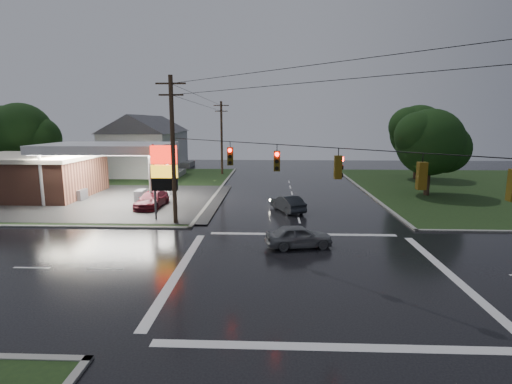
{
  "coord_description": "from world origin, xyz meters",
  "views": [
    {
      "loc": [
        -2.14,
        -19.79,
        7.76
      ],
      "look_at": [
        -3.24,
        6.78,
        3.0
      ],
      "focal_mm": 28.0,
      "sensor_mm": 36.0,
      "label": 1
    }
  ],
  "objects_px": {
    "gas_station": "(42,172)",
    "car_pump": "(152,200)",
    "utility_pole_n": "(222,137)",
    "tree_nw_behind": "(23,133)",
    "car_north": "(288,203)",
    "pylon_sign": "(164,170)",
    "utility_pole_nw": "(173,149)",
    "house_near": "(139,145)",
    "house_far": "(157,141)",
    "car_crossing": "(299,236)",
    "tree_ne_near": "(432,142)",
    "tree_ne_far": "(419,133)"
  },
  "relations": [
    {
      "from": "gas_station",
      "to": "car_pump",
      "type": "xyz_separation_m",
      "value": [
        12.68,
        -4.58,
        -1.81
      ]
    },
    {
      "from": "gas_station",
      "to": "utility_pole_n",
      "type": "bearing_deg",
      "value": 48.53
    },
    {
      "from": "tree_nw_behind",
      "to": "car_north",
      "type": "bearing_deg",
      "value": -25.7
    },
    {
      "from": "pylon_sign",
      "to": "utility_pole_nw",
      "type": "bearing_deg",
      "value": -45.0
    },
    {
      "from": "car_north",
      "to": "house_near",
      "type": "bearing_deg",
      "value": -71.34
    },
    {
      "from": "utility_pole_nw",
      "to": "house_near",
      "type": "xyz_separation_m",
      "value": [
        -11.45,
        26.5,
        -1.32
      ]
    },
    {
      "from": "gas_station",
      "to": "house_far",
      "type": "height_order",
      "value": "house_far"
    },
    {
      "from": "pylon_sign",
      "to": "car_crossing",
      "type": "height_order",
      "value": "pylon_sign"
    },
    {
      "from": "car_pump",
      "to": "tree_nw_behind",
      "type": "bearing_deg",
      "value": 147.49
    },
    {
      "from": "house_far",
      "to": "car_crossing",
      "type": "height_order",
      "value": "house_far"
    },
    {
      "from": "gas_station",
      "to": "house_far",
      "type": "xyz_separation_m",
      "value": [
        3.73,
        28.3,
        1.86
      ]
    },
    {
      "from": "house_near",
      "to": "tree_ne_near",
      "type": "bearing_deg",
      "value": -21.76
    },
    {
      "from": "utility_pole_nw",
      "to": "car_crossing",
      "type": "bearing_deg",
      "value": -30.64
    },
    {
      "from": "car_pump",
      "to": "house_far",
      "type": "bearing_deg",
      "value": 108.23
    },
    {
      "from": "gas_station",
      "to": "car_pump",
      "type": "height_order",
      "value": "gas_station"
    },
    {
      "from": "utility_pole_n",
      "to": "tree_ne_far",
      "type": "bearing_deg",
      "value": -8.55
    },
    {
      "from": "tree_ne_near",
      "to": "car_north",
      "type": "xyz_separation_m",
      "value": [
        -14.94,
        -7.9,
        -4.85
      ]
    },
    {
      "from": "car_crossing",
      "to": "utility_pole_nw",
      "type": "bearing_deg",
      "value": 47.7
    },
    {
      "from": "pylon_sign",
      "to": "utility_pole_n",
      "type": "relative_size",
      "value": 0.57
    },
    {
      "from": "gas_station",
      "to": "house_near",
      "type": "xyz_separation_m",
      "value": [
        4.73,
        16.3,
        1.86
      ]
    },
    {
      "from": "house_far",
      "to": "tree_nw_behind",
      "type": "relative_size",
      "value": 1.1
    },
    {
      "from": "utility_pole_n",
      "to": "utility_pole_nw",
      "type": "bearing_deg",
      "value": -90.0
    },
    {
      "from": "tree_ne_near",
      "to": "car_pump",
      "type": "xyz_separation_m",
      "value": [
        -27.14,
        -6.87,
        -4.83
      ]
    },
    {
      "from": "gas_station",
      "to": "utility_pole_nw",
      "type": "distance_m",
      "value": 19.38
    },
    {
      "from": "house_near",
      "to": "house_far",
      "type": "distance_m",
      "value": 12.04
    },
    {
      "from": "pylon_sign",
      "to": "house_far",
      "type": "distance_m",
      "value": 39.21
    },
    {
      "from": "utility_pole_nw",
      "to": "tree_nw_behind",
      "type": "relative_size",
      "value": 1.1
    },
    {
      "from": "tree_ne_near",
      "to": "car_crossing",
      "type": "relative_size",
      "value": 2.17
    },
    {
      "from": "house_far",
      "to": "car_crossing",
      "type": "xyz_separation_m",
      "value": [
        21.47,
        -43.84,
        -3.7
      ]
    },
    {
      "from": "utility_pole_nw",
      "to": "house_far",
      "type": "xyz_separation_m",
      "value": [
        -12.45,
        38.5,
        -1.32
      ]
    },
    {
      "from": "tree_nw_behind",
      "to": "car_crossing",
      "type": "xyz_separation_m",
      "value": [
        33.36,
        -25.84,
        -5.48
      ]
    },
    {
      "from": "car_pump",
      "to": "gas_station",
      "type": "bearing_deg",
      "value": 163.14
    },
    {
      "from": "house_near",
      "to": "utility_pole_n",
      "type": "bearing_deg",
      "value": 9.91
    },
    {
      "from": "tree_ne_near",
      "to": "tree_nw_behind",
      "type": "bearing_deg",
      "value": 170.53
    },
    {
      "from": "house_far",
      "to": "tree_nw_behind",
      "type": "xyz_separation_m",
      "value": [
        -11.89,
        -18.01,
        1.77
      ]
    },
    {
      "from": "utility_pole_nw",
      "to": "tree_ne_far",
      "type": "height_order",
      "value": "utility_pole_nw"
    },
    {
      "from": "utility_pole_nw",
      "to": "car_pump",
      "type": "relative_size",
      "value": 2.17
    },
    {
      "from": "gas_station",
      "to": "tree_ne_far",
      "type": "bearing_deg",
      "value": 18.46
    },
    {
      "from": "house_near",
      "to": "car_pump",
      "type": "bearing_deg",
      "value": -69.16
    },
    {
      "from": "pylon_sign",
      "to": "car_pump",
      "type": "bearing_deg",
      "value": 118.42
    },
    {
      "from": "utility_pole_n",
      "to": "car_pump",
      "type": "bearing_deg",
      "value": -98.7
    },
    {
      "from": "house_near",
      "to": "tree_ne_near",
      "type": "relative_size",
      "value": 1.23
    },
    {
      "from": "gas_station",
      "to": "car_north",
      "type": "xyz_separation_m",
      "value": [
        24.88,
        -5.61,
        -1.84
      ]
    },
    {
      "from": "house_near",
      "to": "tree_ne_far",
      "type": "bearing_deg",
      "value": -3.01
    },
    {
      "from": "tree_ne_far",
      "to": "car_pump",
      "type": "bearing_deg",
      "value": -147.95
    },
    {
      "from": "gas_station",
      "to": "tree_ne_near",
      "type": "distance_m",
      "value": 40.0
    },
    {
      "from": "utility_pole_nw",
      "to": "tree_ne_far",
      "type": "distance_m",
      "value": 36.2
    },
    {
      "from": "utility_pole_nw",
      "to": "house_far",
      "type": "height_order",
      "value": "utility_pole_nw"
    },
    {
      "from": "tree_ne_near",
      "to": "car_north",
      "type": "relative_size",
      "value": 2.09
    },
    {
      "from": "utility_pole_n",
      "to": "car_north",
      "type": "distance_m",
      "value": 25.88
    }
  ]
}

